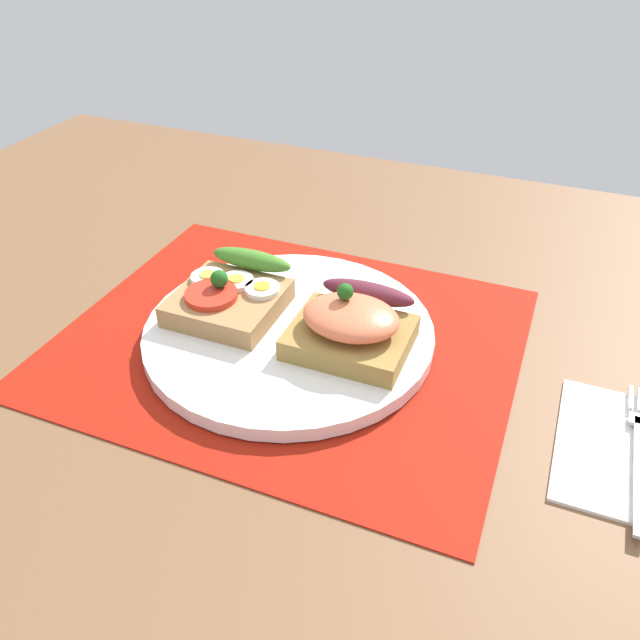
{
  "coord_description": "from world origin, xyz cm",
  "views": [
    {
      "loc": [
        19.95,
        -41.67,
        35.23
      ],
      "look_at": [
        3.0,
        0.0,
        3.08
      ],
      "focal_mm": 35.95,
      "sensor_mm": 36.0,
      "label": 1
    }
  ],
  "objects_px": {
    "sandwich_salmon": "(352,324)",
    "sandwich_egg_tomato": "(231,295)",
    "plate": "(289,332)",
    "fork": "(640,449)"
  },
  "relations": [
    {
      "from": "sandwich_egg_tomato",
      "to": "fork",
      "type": "relative_size",
      "value": 0.7
    },
    {
      "from": "sandwich_egg_tomato",
      "to": "plate",
      "type": "bearing_deg",
      "value": -6.18
    },
    {
      "from": "sandwich_salmon",
      "to": "fork",
      "type": "xyz_separation_m",
      "value": [
        0.23,
        -0.03,
        -0.03
      ]
    },
    {
      "from": "plate",
      "to": "fork",
      "type": "relative_size",
      "value": 1.71
    },
    {
      "from": "plate",
      "to": "sandwich_egg_tomato",
      "type": "bearing_deg",
      "value": 173.82
    },
    {
      "from": "sandwich_egg_tomato",
      "to": "sandwich_salmon",
      "type": "distance_m",
      "value": 0.12
    },
    {
      "from": "plate",
      "to": "sandwich_egg_tomato",
      "type": "relative_size",
      "value": 2.44
    },
    {
      "from": "sandwich_salmon",
      "to": "sandwich_egg_tomato",
      "type": "bearing_deg",
      "value": 175.73
    },
    {
      "from": "plate",
      "to": "fork",
      "type": "bearing_deg",
      "value": -6.13
    },
    {
      "from": "plate",
      "to": "sandwich_egg_tomato",
      "type": "distance_m",
      "value": 0.06
    }
  ]
}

